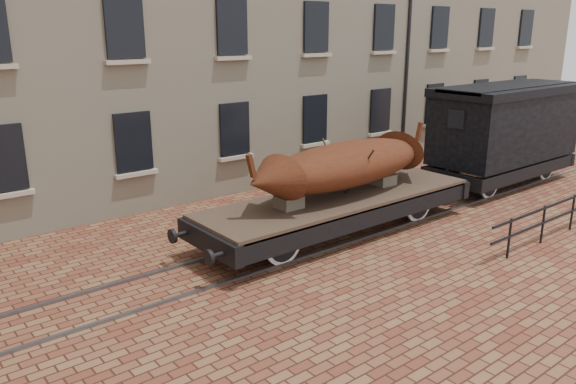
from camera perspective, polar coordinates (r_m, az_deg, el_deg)
ground at (r=14.68m, az=2.30°, el=-5.06°), size 90.00×90.00×0.00m
rail_track at (r=14.67m, az=2.31°, el=-4.95°), size 30.00×1.52×0.06m
flatcar_wagon at (r=15.03m, az=5.19°, el=-1.14°), size 9.11×2.47×1.37m
iron_boat at (r=14.92m, az=5.96°, el=2.85°), size 6.67×2.17×1.59m
goods_van at (r=20.93m, az=21.27°, el=6.54°), size 6.79×2.47×3.51m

